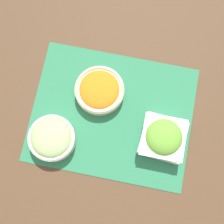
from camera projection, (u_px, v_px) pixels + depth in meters
ground_plane at (112, 114)px, 0.97m from camera, size 3.00×3.00×0.00m
placemat at (112, 114)px, 0.96m from camera, size 0.49×0.39×0.00m
lettuce_bowl at (163, 138)px, 0.91m from camera, size 0.13×0.13×0.08m
carrot_bowl at (100, 90)px, 0.95m from camera, size 0.15×0.15×0.05m
cucumber_bowl at (52, 138)px, 0.91m from camera, size 0.14×0.14×0.07m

